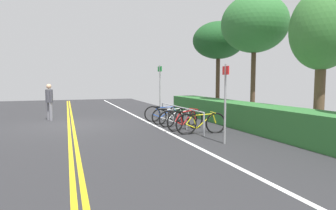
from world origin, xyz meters
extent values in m
cube|color=#2B2B2D|center=(0.00, 0.00, -0.03)|extent=(32.72, 12.16, 0.05)
cube|color=gold|center=(0.00, -0.08, 0.00)|extent=(29.44, 0.10, 0.00)
cube|color=gold|center=(0.00, 0.08, 0.00)|extent=(29.44, 0.10, 0.00)
cube|color=white|center=(0.00, 3.17, 0.00)|extent=(29.44, 0.12, 0.00)
cylinder|color=#9EA0A5|center=(-0.21, 4.01, 0.39)|extent=(0.05, 0.05, 0.77)
cylinder|color=#9EA0A5|center=(1.18, 4.01, 0.39)|extent=(0.05, 0.05, 0.77)
cylinder|color=#9EA0A5|center=(2.57, 4.01, 0.39)|extent=(0.05, 0.05, 0.77)
cylinder|color=#9EA0A5|center=(3.96, 4.01, 0.39)|extent=(0.05, 0.05, 0.77)
cylinder|color=#9EA0A5|center=(1.88, 4.01, 0.77)|extent=(4.17, 0.04, 0.04)
torus|color=black|center=(0.43, 4.45, 0.33)|extent=(0.22, 0.71, 0.72)
torus|color=black|center=(0.19, 3.41, 0.33)|extent=(0.22, 0.71, 0.72)
cylinder|color=#1947B7|center=(0.34, 4.06, 0.42)|extent=(0.17, 0.60, 0.49)
cylinder|color=#1947B7|center=(0.32, 3.99, 0.63)|extent=(0.20, 0.71, 0.07)
cylinder|color=#1947B7|center=(0.26, 3.71, 0.40)|extent=(0.07, 0.18, 0.44)
cylinder|color=#1947B7|center=(0.23, 3.59, 0.26)|extent=(0.12, 0.38, 0.18)
cylinder|color=#1947B7|center=(0.21, 3.53, 0.47)|extent=(0.09, 0.26, 0.31)
cylinder|color=#1947B7|center=(0.42, 4.40, 0.49)|extent=(0.07, 0.14, 0.33)
cube|color=black|center=(0.24, 3.64, 0.64)|extent=(0.12, 0.21, 0.05)
cylinder|color=#1947B7|center=(0.40, 4.34, 0.70)|extent=(0.45, 0.13, 0.03)
torus|color=black|center=(0.94, 4.53, 0.32)|extent=(0.14, 0.69, 0.69)
torus|color=black|center=(1.08, 3.44, 0.32)|extent=(0.14, 0.69, 0.69)
cylinder|color=white|center=(0.99, 4.12, 0.39)|extent=(0.12, 0.62, 0.47)
cylinder|color=white|center=(1.00, 4.05, 0.60)|extent=(0.13, 0.74, 0.07)
cylinder|color=white|center=(1.04, 3.75, 0.38)|extent=(0.06, 0.18, 0.42)
cylinder|color=white|center=(1.05, 3.63, 0.24)|extent=(0.09, 0.40, 0.18)
cylinder|color=white|center=(1.06, 3.56, 0.45)|extent=(0.07, 0.27, 0.29)
cylinder|color=white|center=(0.94, 4.47, 0.47)|extent=(0.05, 0.15, 0.31)
cube|color=black|center=(1.05, 3.68, 0.61)|extent=(0.11, 0.21, 0.05)
cylinder|color=white|center=(0.95, 4.42, 0.67)|extent=(0.46, 0.09, 0.03)
torus|color=black|center=(1.82, 4.48, 0.31)|extent=(0.08, 0.68, 0.68)
torus|color=black|center=(1.85, 3.50, 0.31)|extent=(0.08, 0.68, 0.68)
cylinder|color=white|center=(1.83, 4.12, 0.39)|extent=(0.05, 0.57, 0.46)
cylinder|color=white|center=(1.83, 4.05, 0.59)|extent=(0.06, 0.67, 0.07)
cylinder|color=white|center=(1.84, 3.78, 0.37)|extent=(0.04, 0.16, 0.42)
cylinder|color=white|center=(1.85, 3.67, 0.24)|extent=(0.05, 0.36, 0.17)
cylinder|color=white|center=(1.85, 3.61, 0.44)|extent=(0.04, 0.25, 0.29)
cylinder|color=white|center=(1.82, 4.44, 0.46)|extent=(0.04, 0.13, 0.31)
cube|color=black|center=(1.84, 3.72, 0.61)|extent=(0.09, 0.20, 0.05)
cylinder|color=white|center=(1.82, 4.39, 0.66)|extent=(0.46, 0.04, 0.03)
torus|color=black|center=(2.48, 4.42, 0.36)|extent=(0.30, 0.75, 0.77)
torus|color=black|center=(2.80, 3.48, 0.36)|extent=(0.30, 0.75, 0.77)
cylinder|color=red|center=(2.60, 4.06, 0.45)|extent=(0.22, 0.55, 0.53)
cylinder|color=red|center=(2.62, 4.00, 0.68)|extent=(0.25, 0.65, 0.07)
cylinder|color=red|center=(2.71, 3.74, 0.43)|extent=(0.09, 0.17, 0.47)
cylinder|color=red|center=(2.75, 3.64, 0.28)|extent=(0.15, 0.36, 0.19)
cylinder|color=red|center=(2.77, 3.58, 0.51)|extent=(0.11, 0.25, 0.32)
cylinder|color=red|center=(2.50, 4.37, 0.53)|extent=(0.08, 0.14, 0.35)
cube|color=black|center=(2.73, 3.68, 0.69)|extent=(0.14, 0.22, 0.05)
cylinder|color=red|center=(2.51, 4.32, 0.75)|extent=(0.44, 0.18, 0.03)
torus|color=black|center=(3.58, 4.66, 0.34)|extent=(0.14, 0.74, 0.74)
torus|color=black|center=(3.47, 3.60, 0.34)|extent=(0.14, 0.74, 0.74)
cylinder|color=yellow|center=(3.54, 4.27, 0.43)|extent=(0.10, 0.61, 0.51)
cylinder|color=yellow|center=(3.53, 4.20, 0.65)|extent=(0.11, 0.72, 0.07)
cylinder|color=yellow|center=(3.50, 3.91, 0.41)|extent=(0.05, 0.18, 0.46)
cylinder|color=yellow|center=(3.49, 3.79, 0.27)|extent=(0.08, 0.39, 0.19)
cylinder|color=yellow|center=(3.48, 3.72, 0.49)|extent=(0.06, 0.26, 0.31)
cylinder|color=yellow|center=(3.57, 4.61, 0.51)|extent=(0.05, 0.14, 0.34)
cube|color=black|center=(3.49, 3.84, 0.66)|extent=(0.10, 0.21, 0.05)
cylinder|color=yellow|center=(3.57, 4.56, 0.72)|extent=(0.46, 0.08, 0.03)
cylinder|color=slate|center=(-1.70, -0.82, 0.41)|extent=(0.14, 0.14, 0.82)
cylinder|color=slate|center=(-1.95, -0.94, 0.41)|extent=(0.14, 0.14, 0.82)
cylinder|color=#3F3F47|center=(-1.83, -0.88, 1.12)|extent=(0.32, 0.32, 0.58)
sphere|color=tan|center=(-1.83, -0.88, 1.55)|extent=(0.22, 0.22, 0.22)
cylinder|color=#3F3F47|center=(-1.65, -0.80, 1.09)|extent=(0.09, 0.09, 0.55)
cylinder|color=#3F3F47|center=(-2.01, -0.96, 1.09)|extent=(0.09, 0.09, 0.55)
cylinder|color=gray|center=(-0.73, 4.07, 1.27)|extent=(0.06, 0.06, 2.54)
cube|color=#198C33|center=(-0.73, 4.07, 2.36)|extent=(0.36, 0.09, 0.24)
cylinder|color=gray|center=(5.13, 4.08, 1.13)|extent=(0.06, 0.06, 2.27)
cube|color=red|center=(5.13, 4.08, 2.09)|extent=(0.36, 0.06, 0.24)
cube|color=#2D6B30|center=(3.38, 6.36, 0.47)|extent=(13.17, 1.28, 0.93)
cylinder|color=#473323|center=(-1.60, 7.70, 1.55)|extent=(0.22, 0.22, 3.09)
ellipsoid|color=#1C4C21|center=(-1.60, 7.70, 3.99)|extent=(2.77, 2.77, 1.99)
cylinder|color=#473323|center=(1.52, 7.69, 1.58)|extent=(0.21, 0.21, 3.16)
ellipsoid|color=#2D6B30|center=(1.52, 7.69, 4.28)|extent=(2.90, 2.90, 2.51)
cylinder|color=brown|center=(4.69, 8.08, 1.15)|extent=(0.35, 0.35, 2.30)
ellipsoid|color=#387533|center=(4.69, 8.08, 3.53)|extent=(2.13, 2.13, 2.73)
camera|label=1|loc=(12.02, -0.14, 1.79)|focal=30.09mm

